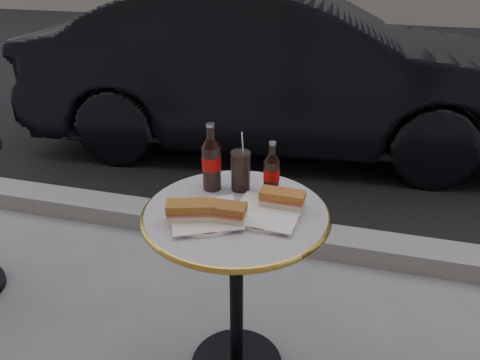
% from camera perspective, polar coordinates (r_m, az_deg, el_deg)
% --- Properties ---
extents(asphalt_road, '(40.00, 8.00, 0.00)m').
position_cam_1_polar(asphalt_road, '(6.46, 11.91, 13.03)').
color(asphalt_road, black).
rests_on(asphalt_road, ground).
extents(curb, '(40.00, 0.20, 0.12)m').
position_cam_1_polar(curb, '(2.65, 4.87, -6.72)').
color(curb, gray).
rests_on(curb, ground).
extents(bistro_table, '(0.62, 0.62, 0.73)m').
position_cam_1_polar(bistro_table, '(1.75, -0.44, -14.04)').
color(bistro_table, '#BAB2C4').
rests_on(bistro_table, ground).
extents(plate_left, '(0.28, 0.28, 0.01)m').
position_cam_1_polar(plate_left, '(1.50, -4.27, -4.46)').
color(plate_left, white).
rests_on(plate_left, bistro_table).
extents(plate_right, '(0.27, 0.27, 0.01)m').
position_cam_1_polar(plate_right, '(1.51, 3.30, -4.12)').
color(plate_right, silver).
rests_on(plate_right, bistro_table).
extents(sandwich_left_a, '(0.17, 0.12, 0.05)m').
position_cam_1_polar(sandwich_left_a, '(1.47, -5.95, -3.79)').
color(sandwich_left_a, '#9D6328').
rests_on(sandwich_left_a, plate_left).
extents(sandwich_left_b, '(0.15, 0.07, 0.05)m').
position_cam_1_polar(sandwich_left_b, '(1.45, -2.16, -3.95)').
color(sandwich_left_b, '#9A5A27').
rests_on(sandwich_left_b, plate_left).
extents(sandwich_right, '(0.15, 0.07, 0.05)m').
position_cam_1_polar(sandwich_right, '(1.53, 5.17, -2.34)').
color(sandwich_right, '#B2672D').
rests_on(sandwich_right, plate_right).
extents(cola_bottle_left, '(0.08, 0.08, 0.25)m').
position_cam_1_polar(cola_bottle_left, '(1.62, -3.52, 2.83)').
color(cola_bottle_left, black).
rests_on(cola_bottle_left, bistro_table).
extents(cola_bottle_right, '(0.06, 0.06, 0.20)m').
position_cam_1_polar(cola_bottle_right, '(1.58, 3.89, 1.30)').
color(cola_bottle_right, black).
rests_on(cola_bottle_right, bistro_table).
extents(cola_glass, '(0.08, 0.08, 0.14)m').
position_cam_1_polar(cola_glass, '(1.63, 0.07, 1.13)').
color(cola_glass, black).
rests_on(cola_glass, bistro_table).
extents(parked_car, '(1.70, 3.94, 1.26)m').
position_cam_1_polar(parked_car, '(3.74, 4.98, 13.29)').
color(parked_car, black).
rests_on(parked_car, ground).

